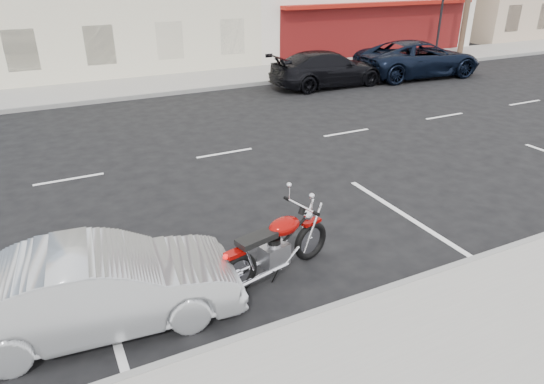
% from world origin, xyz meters
% --- Properties ---
extents(ground, '(120.00, 120.00, 0.00)m').
position_xyz_m(ground, '(0.00, 0.00, 0.00)').
color(ground, black).
rests_on(ground, ground).
extents(sidewalk_far, '(80.00, 3.40, 0.15)m').
position_xyz_m(sidewalk_far, '(-5.00, 8.70, 0.07)').
color(sidewalk_far, gray).
rests_on(sidewalk_far, ground).
extents(curb_near, '(80.00, 0.12, 0.16)m').
position_xyz_m(curb_near, '(-5.00, -7.00, 0.08)').
color(curb_near, gray).
rests_on(curb_near, ground).
extents(curb_far, '(80.00, 0.12, 0.16)m').
position_xyz_m(curb_far, '(-5.00, 7.00, 0.08)').
color(curb_far, gray).
rests_on(curb_far, ground).
extents(traffic_light, '(0.26, 0.30, 3.80)m').
position_xyz_m(traffic_light, '(13.50, 8.33, 2.56)').
color(traffic_light, black).
rests_on(traffic_light, sidewalk_far).
extents(fire_hydrant, '(0.20, 0.20, 0.72)m').
position_xyz_m(fire_hydrant, '(12.00, 8.50, 0.53)').
color(fire_hydrant, beige).
rests_on(fire_hydrant, sidewalk_far).
extents(motorcycle, '(2.23, 0.89, 1.13)m').
position_xyz_m(motorcycle, '(-2.55, -5.55, 0.52)').
color(motorcycle, black).
rests_on(motorcycle, ground).
extents(sedan_silver, '(3.96, 1.72, 1.27)m').
position_xyz_m(sedan_silver, '(-6.05, -5.74, 0.63)').
color(sedan_silver, '#A8ACB0').
rests_on(sedan_silver, ground).
extents(suv_far, '(5.96, 3.14, 1.60)m').
position_xyz_m(suv_far, '(9.60, 5.46, 0.80)').
color(suv_far, black).
rests_on(suv_far, ground).
extents(car_far, '(5.01, 2.06, 1.45)m').
position_xyz_m(car_far, '(4.84, 5.60, 0.73)').
color(car_far, black).
rests_on(car_far, ground).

